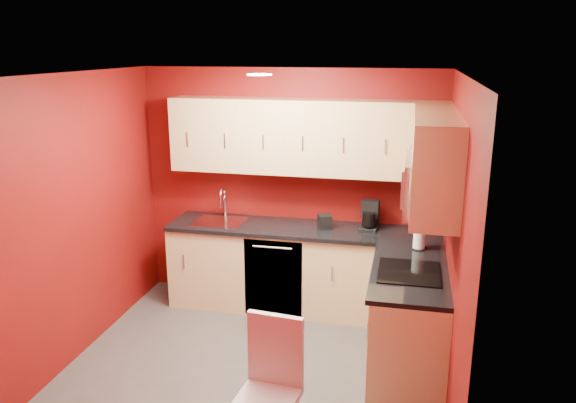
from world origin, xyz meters
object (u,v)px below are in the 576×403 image
at_px(paper_towel, 419,236).
at_px(microwave, 429,185).
at_px(coffee_maker, 369,216).
at_px(sink, 220,218).
at_px(dining_chair, 267,393).
at_px(napkin_holder, 325,222).

bearing_deg(paper_towel, microwave, -86.68).
relative_size(microwave, coffee_maker, 2.59).
xyz_separation_m(microwave, coffee_maker, (-0.53, 1.06, -0.60)).
distance_m(microwave, sink, 2.43).
relative_size(paper_towel, dining_chair, 0.26).
relative_size(sink, dining_chair, 0.53).
bearing_deg(dining_chair, microwave, 57.47).
height_order(microwave, paper_towel, microwave).
bearing_deg(sink, dining_chair, -64.22).
relative_size(napkin_holder, paper_towel, 0.55).
distance_m(microwave, dining_chair, 1.99).
distance_m(sink, paper_towel, 2.10).
height_order(coffee_maker, paper_towel, coffee_maker).
relative_size(napkin_holder, dining_chair, 0.14).
height_order(napkin_holder, paper_towel, paper_towel).
xyz_separation_m(microwave, dining_chair, (-1.00, -1.26, -1.17)).
bearing_deg(napkin_holder, coffee_maker, 6.19).
xyz_separation_m(paper_towel, dining_chair, (-0.97, -1.86, -0.55)).
bearing_deg(coffee_maker, paper_towel, -37.27).
xyz_separation_m(napkin_holder, paper_towel, (0.94, -0.41, 0.06)).
bearing_deg(dining_chair, sink, 121.86).
xyz_separation_m(napkin_holder, dining_chair, (-0.03, -2.27, -0.49)).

